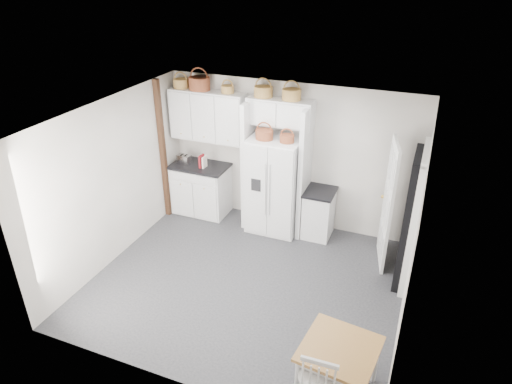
% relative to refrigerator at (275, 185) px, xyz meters
% --- Properties ---
extents(floor, '(4.50, 4.50, 0.00)m').
position_rel_refrigerator_xyz_m(floor, '(0.15, -1.64, -0.86)').
color(floor, '#23242B').
rests_on(floor, ground).
extents(ceiling, '(4.50, 4.50, 0.00)m').
position_rel_refrigerator_xyz_m(ceiling, '(0.15, -1.64, 1.74)').
color(ceiling, white).
rests_on(ceiling, wall_back).
extents(wall_back, '(4.50, 0.00, 4.50)m').
position_rel_refrigerator_xyz_m(wall_back, '(0.15, 0.36, 0.44)').
color(wall_back, '#ADA9A0').
rests_on(wall_back, floor).
extents(wall_left, '(0.00, 4.00, 4.00)m').
position_rel_refrigerator_xyz_m(wall_left, '(-2.10, -1.64, 0.44)').
color(wall_left, '#ADA9A0').
rests_on(wall_left, floor).
extents(wall_right, '(0.00, 4.00, 4.00)m').
position_rel_refrigerator_xyz_m(wall_right, '(2.40, -1.64, 0.44)').
color(wall_right, '#ADA9A0').
rests_on(wall_right, floor).
extents(refrigerator, '(0.89, 0.72, 1.73)m').
position_rel_refrigerator_xyz_m(refrigerator, '(0.00, 0.00, 0.00)').
color(refrigerator, silver).
rests_on(refrigerator, floor).
extents(base_cab_left, '(1.01, 0.64, 0.94)m').
position_rel_refrigerator_xyz_m(base_cab_left, '(-1.50, 0.06, -0.39)').
color(base_cab_left, silver).
rests_on(base_cab_left, floor).
extents(base_cab_right, '(0.47, 0.57, 0.83)m').
position_rel_refrigerator_xyz_m(base_cab_right, '(0.80, 0.06, -0.45)').
color(base_cab_right, silver).
rests_on(base_cab_right, floor).
extents(dining_table, '(0.89, 0.89, 0.66)m').
position_rel_refrigerator_xyz_m(dining_table, '(1.85, -3.07, -0.53)').
color(dining_table, brown).
rests_on(dining_table, floor).
extents(windsor_chair, '(0.50, 0.46, 1.00)m').
position_rel_refrigerator_xyz_m(windsor_chair, '(1.74, -3.39, -0.36)').
color(windsor_chair, silver).
rests_on(windsor_chair, floor).
extents(counter_left, '(1.05, 0.68, 0.04)m').
position_rel_refrigerator_xyz_m(counter_left, '(-1.50, 0.06, 0.10)').
color(counter_left, black).
rests_on(counter_left, base_cab_left).
extents(counter_right, '(0.51, 0.60, 0.04)m').
position_rel_refrigerator_xyz_m(counter_right, '(0.80, 0.06, -0.01)').
color(counter_right, black).
rests_on(counter_right, base_cab_right).
extents(toaster, '(0.27, 0.18, 0.18)m').
position_rel_refrigerator_xyz_m(toaster, '(-1.79, -0.02, 0.21)').
color(toaster, silver).
rests_on(toaster, counter_left).
extents(cookbook_red, '(0.04, 0.16, 0.24)m').
position_rel_refrigerator_xyz_m(cookbook_red, '(-1.42, -0.02, 0.24)').
color(cookbook_red, maroon).
rests_on(cookbook_red, counter_left).
extents(cookbook_cream, '(0.04, 0.14, 0.21)m').
position_rel_refrigerator_xyz_m(cookbook_cream, '(-1.36, -0.02, 0.22)').
color(cookbook_cream, silver).
rests_on(cookbook_cream, counter_left).
extents(basket_upper_a, '(0.28, 0.28, 0.16)m').
position_rel_refrigerator_xyz_m(basket_upper_a, '(-1.86, 0.19, 1.57)').
color(basket_upper_a, brown).
rests_on(basket_upper_a, upper_cabinet).
extents(basket_upper_b, '(0.38, 0.38, 0.22)m').
position_rel_refrigerator_xyz_m(basket_upper_b, '(-1.49, 0.19, 1.60)').
color(basket_upper_b, '#572A11').
rests_on(basket_upper_b, upper_cabinet).
extents(basket_upper_c, '(0.22, 0.22, 0.13)m').
position_rel_refrigerator_xyz_m(basket_upper_c, '(-0.95, 0.19, 1.55)').
color(basket_upper_c, brown).
rests_on(basket_upper_c, upper_cabinet).
extents(basket_bridge_a, '(0.31, 0.31, 0.18)m').
position_rel_refrigerator_xyz_m(basket_bridge_a, '(-0.30, 0.19, 1.57)').
color(basket_bridge_a, brown).
rests_on(basket_bridge_a, bridge_cabinet).
extents(basket_bridge_b, '(0.31, 0.31, 0.18)m').
position_rel_refrigerator_xyz_m(basket_bridge_b, '(0.18, 0.19, 1.58)').
color(basket_bridge_b, brown).
rests_on(basket_bridge_b, bridge_cabinet).
extents(basket_fridge_a, '(0.30, 0.30, 0.16)m').
position_rel_refrigerator_xyz_m(basket_fridge_a, '(-0.17, -0.10, 0.94)').
color(basket_fridge_a, '#572A11').
rests_on(basket_fridge_a, refrigerator).
extents(basket_fridge_b, '(0.24, 0.24, 0.13)m').
position_rel_refrigerator_xyz_m(basket_fridge_b, '(0.22, -0.10, 0.93)').
color(basket_fridge_b, '#572A11').
rests_on(basket_fridge_b, refrigerator).
extents(upper_cabinet, '(1.40, 0.34, 0.90)m').
position_rel_refrigerator_xyz_m(upper_cabinet, '(-1.35, 0.19, 1.04)').
color(upper_cabinet, silver).
rests_on(upper_cabinet, wall_back).
extents(bridge_cabinet, '(1.12, 0.34, 0.45)m').
position_rel_refrigerator_xyz_m(bridge_cabinet, '(-0.00, 0.19, 1.26)').
color(bridge_cabinet, silver).
rests_on(bridge_cabinet, wall_back).
extents(fridge_panel_left, '(0.08, 0.60, 2.30)m').
position_rel_refrigerator_xyz_m(fridge_panel_left, '(-0.51, 0.06, 0.29)').
color(fridge_panel_left, silver).
rests_on(fridge_panel_left, floor).
extents(fridge_panel_right, '(0.08, 0.60, 2.30)m').
position_rel_refrigerator_xyz_m(fridge_panel_right, '(0.51, 0.06, 0.29)').
color(fridge_panel_right, silver).
rests_on(fridge_panel_right, floor).
extents(trim_post, '(0.09, 0.09, 2.60)m').
position_rel_refrigerator_xyz_m(trim_post, '(-2.05, -0.29, 0.44)').
color(trim_post, '#3B2011').
rests_on(trim_post, floor).
extents(doorway_void, '(0.18, 0.85, 2.05)m').
position_rel_refrigerator_xyz_m(doorway_void, '(2.31, -0.64, 0.16)').
color(doorway_void, black).
rests_on(doorway_void, floor).
extents(door_slab, '(0.21, 0.79, 2.05)m').
position_rel_refrigerator_xyz_m(door_slab, '(1.95, -0.31, 0.16)').
color(door_slab, white).
rests_on(door_slab, floor).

